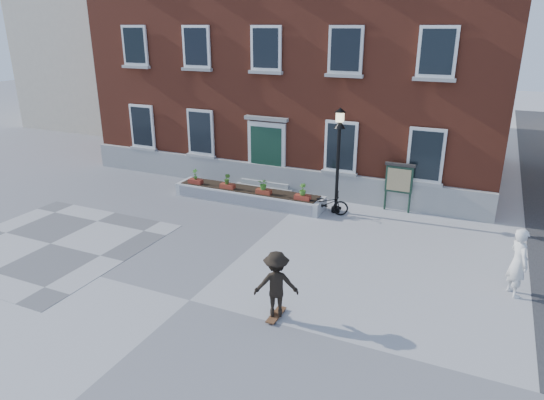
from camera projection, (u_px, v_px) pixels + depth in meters
The scene contains 10 objects.
ground at pixel (190, 300), 12.44m from camera, with size 100.00×100.00×0.00m, color #9E9EA0.
checker_patch at pixel (51, 244), 15.64m from camera, with size 6.00×6.00×0.01m, color #58585A.
distant_building at pixel (129, 27), 34.36m from camera, with size 10.00×12.00×13.00m, color beige.
bicycle at pixel (326, 203), 17.91m from camera, with size 0.58×1.67×0.88m, color black.
bystander at pixel (518, 262), 12.41m from camera, with size 0.68×0.44×1.86m, color silver.
brick_building at pixel (311, 33), 23.02m from camera, with size 18.40×10.85×12.60m.
planter_assembly at pixel (248, 195), 19.24m from camera, with size 6.20×1.12×1.15m.
lamp_post at pixel (339, 146), 17.43m from camera, with size 0.40×0.40×3.93m.
notice_board at pixel (399, 179), 17.97m from camera, with size 1.10×0.16×1.87m.
skateboarder at pixel (276, 284), 11.43m from camera, with size 1.23×1.01×1.73m.
Camera 1 is at (6.43, -8.95, 6.67)m, focal length 32.00 mm.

